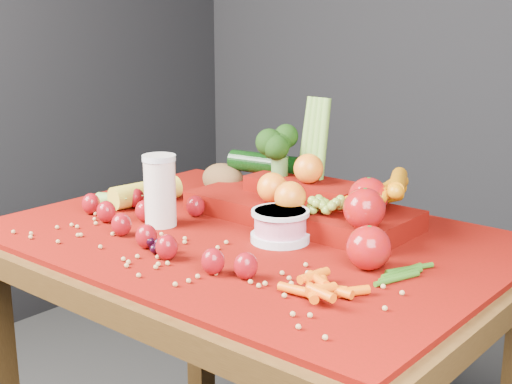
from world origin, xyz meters
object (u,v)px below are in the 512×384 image
Objects in this scene: table at (250,281)px; milk_glass at (160,188)px; yogurt_bowl at (280,225)px; produce_mound at (312,197)px.

milk_glass is (-0.19, -0.08, 0.19)m from table.
table is 9.08× the size of yogurt_bowl.
milk_glass is at bearing -158.18° from table.
milk_glass is at bearing -163.41° from yogurt_bowl.
table is at bearing -108.55° from produce_mound.
milk_glass is 0.33m from produce_mound.
milk_glass reaches higher than yogurt_bowl.
table is 0.16m from yogurt_bowl.
yogurt_bowl is at bearing 2.67° from table.
produce_mound is at bearing 71.45° from table.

